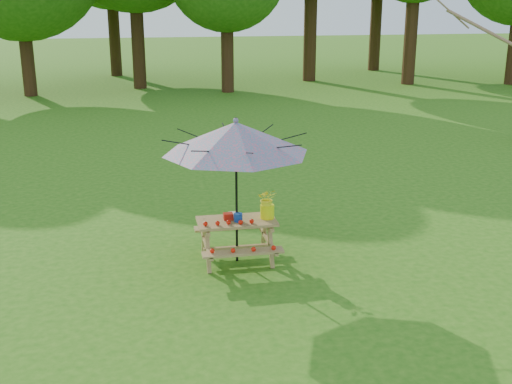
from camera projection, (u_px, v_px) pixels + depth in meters
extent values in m
cube|color=#946742|center=(237.00, 221.00, 9.78)|extent=(1.20, 0.62, 0.04)
cube|color=#946742|center=(243.00, 252.00, 9.35)|extent=(1.20, 0.22, 0.04)
cube|color=#946742|center=(231.00, 227.00, 10.38)|extent=(1.20, 0.22, 0.04)
cylinder|color=black|center=(236.00, 192.00, 9.64)|extent=(0.04, 0.04, 2.25)
cone|color=teal|center=(236.00, 138.00, 9.40)|extent=(2.29, 2.29, 0.47)
sphere|color=teal|center=(236.00, 120.00, 9.32)|extent=(0.08, 0.08, 0.08)
cube|color=red|center=(228.00, 216.00, 9.79)|extent=(0.14, 0.12, 0.10)
cylinder|color=#143CA5|center=(238.00, 217.00, 9.69)|extent=(0.13, 0.13, 0.13)
cube|color=white|center=(233.00, 215.00, 9.90)|extent=(0.13, 0.13, 0.07)
cylinder|color=#FBFF0D|center=(267.00, 211.00, 9.83)|extent=(0.21, 0.21, 0.21)
imported|color=#FFF428|center=(267.00, 199.00, 9.77)|extent=(0.33, 0.30, 0.32)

